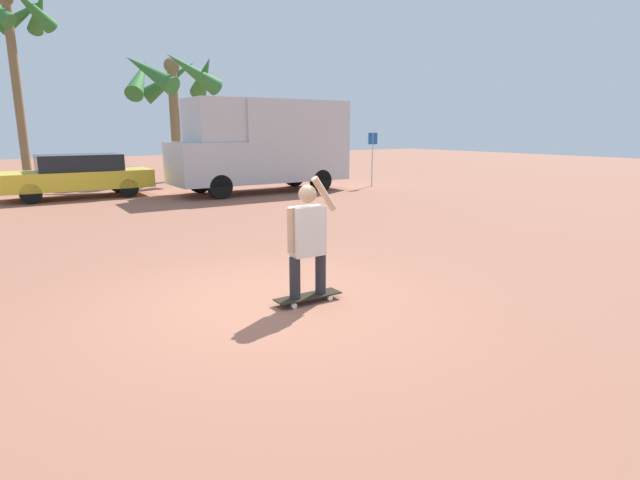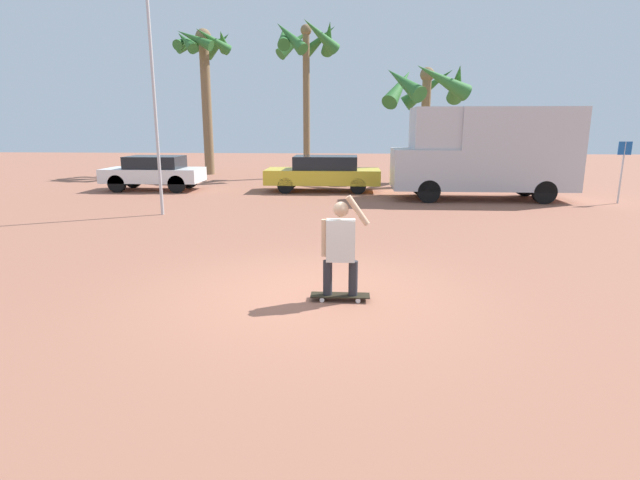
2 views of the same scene
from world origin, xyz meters
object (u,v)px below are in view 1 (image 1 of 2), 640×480
person_skateboarder (308,235)px  camper_van (264,143)px  parked_car_yellow (78,175)px  palm_tree_center_background (8,20)px  street_sign (372,152)px  skateboard (308,297)px  palm_tree_near_van (172,80)px

person_skateboarder → camper_van: size_ratio=0.25×
parked_car_yellow → palm_tree_center_background: bearing=101.9°
person_skateboarder → parked_car_yellow: size_ratio=0.34×
camper_van → street_sign: (4.35, -0.75, -0.38)m
parked_car_yellow → street_sign: (10.26, -2.64, 0.61)m
skateboard → street_sign: (9.30, 10.28, 1.29)m
camper_van → palm_tree_center_background: size_ratio=0.82×
skateboard → camper_van: size_ratio=0.14×
person_skateboarder → palm_tree_center_background: (-2.13, 18.48, 5.43)m
parked_car_yellow → palm_tree_near_van: bearing=40.3°
skateboard → street_sign: street_sign is taller
camper_van → parked_car_yellow: bearing=162.3°
palm_tree_center_background → street_sign: 14.92m
palm_tree_near_van → person_skateboarder: bearing=-101.9°
street_sign → camper_van: bearing=170.3°
skateboard → camper_van: bearing=65.8°
skateboard → palm_tree_near_van: (3.51, 16.71, 4.21)m
camper_van → palm_tree_near_van: (-1.44, 5.68, 2.55)m
parked_car_yellow → palm_tree_center_background: palm_tree_center_background is taller
palm_tree_near_van → street_sign: 9.13m
parked_car_yellow → palm_tree_near_van: palm_tree_near_van is taller
palm_tree_near_van → palm_tree_center_background: 6.25m
palm_tree_near_van → street_sign: palm_tree_near_van is taller
skateboard → person_skateboarder: bearing=180.0°
camper_van → palm_tree_center_background: 11.26m
skateboard → parked_car_yellow: (-0.96, 12.91, 0.67)m
person_skateboarder → camper_van: (4.95, 11.02, 0.84)m
camper_van → street_sign: 4.43m
camper_van → palm_tree_near_van: bearing=104.3°
person_skateboarder → street_sign: street_sign is taller
person_skateboarder → parked_car_yellow: person_skateboarder is taller
street_sign → palm_tree_center_background: bearing=144.3°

